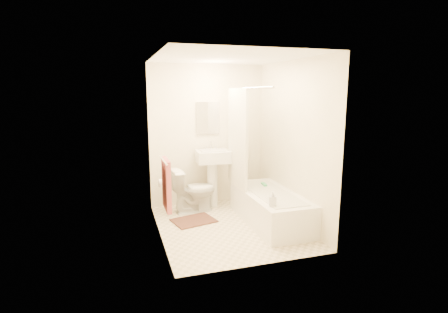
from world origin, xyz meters
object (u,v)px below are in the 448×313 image
object	(u,v)px
toilet	(194,190)
bathtub	(270,207)
sink	(213,176)
bath_mat	(194,221)
soap_bottle	(273,199)

from	to	relation	value
toilet	bathtub	world-z (taller)	toilet
toilet	sink	xyz separation A→B (m)	(0.37, 0.15, 0.18)
toilet	bath_mat	world-z (taller)	toilet
bathtub	bath_mat	world-z (taller)	bathtub
toilet	bath_mat	xyz separation A→B (m)	(-0.10, -0.44, -0.35)
sink	bathtub	distance (m)	1.19
sink	soap_bottle	xyz separation A→B (m)	(0.39, -1.53, 0.03)
bathtub	soap_bottle	distance (m)	0.69
bathtub	bath_mat	size ratio (longest dim) A/B	2.67
toilet	bathtub	size ratio (longest dim) A/B	0.44
toilet	soap_bottle	world-z (taller)	toilet
bath_mat	soap_bottle	xyz separation A→B (m)	(0.86, -0.94, 0.55)
toilet	sink	world-z (taller)	sink
toilet	sink	bearing A→B (deg)	-74.09
sink	bath_mat	world-z (taller)	sink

